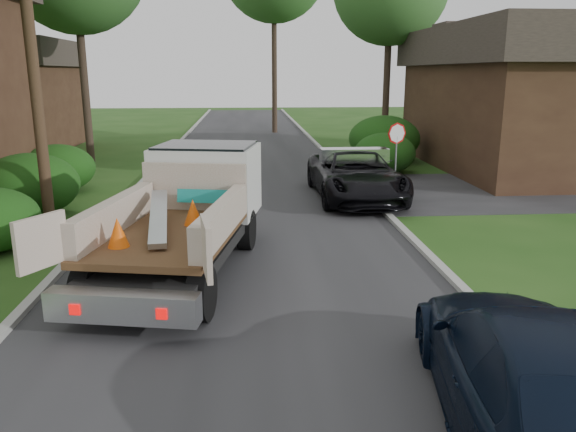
# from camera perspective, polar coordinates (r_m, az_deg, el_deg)

# --- Properties ---
(ground) EXTENTS (120.00, 120.00, 0.00)m
(ground) POSITION_cam_1_polar(r_m,az_deg,el_deg) (11.17, -3.63, -7.54)
(ground) COLOR #1F4614
(ground) RESTS_ON ground
(road) EXTENTS (8.00, 90.00, 0.02)m
(road) POSITION_cam_1_polar(r_m,az_deg,el_deg) (20.78, -4.00, 2.79)
(road) COLOR #28282B
(road) RESTS_ON ground
(side_street) EXTENTS (16.00, 7.00, 0.02)m
(side_street) POSITION_cam_1_polar(r_m,az_deg,el_deg) (23.19, 27.20, 2.44)
(side_street) COLOR #28282B
(side_street) RESTS_ON ground
(curb_left) EXTENTS (0.20, 90.00, 0.12)m
(curb_left) POSITION_cam_1_polar(r_m,az_deg,el_deg) (21.16, -15.19, 2.68)
(curb_left) COLOR #9E9E99
(curb_left) RESTS_ON ground
(curb_right) EXTENTS (0.20, 90.00, 0.12)m
(curb_right) POSITION_cam_1_polar(r_m,az_deg,el_deg) (21.19, 7.17, 3.08)
(curb_right) COLOR #9E9E99
(curb_right) RESTS_ON ground
(stop_sign) EXTENTS (0.71, 0.32, 2.48)m
(stop_sign) POSITION_cam_1_polar(r_m,az_deg,el_deg) (20.21, 10.96, 7.33)
(stop_sign) COLOR slate
(stop_sign) RESTS_ON ground
(utility_pole) EXTENTS (2.42, 1.25, 10.00)m
(utility_pole) POSITION_cam_1_polar(r_m,az_deg,el_deg) (16.30, -24.75, 16.67)
(utility_pole) COLOR #382619
(utility_pole) RESTS_ON ground
(house_right) EXTENTS (9.72, 12.96, 6.20)m
(house_right) POSITION_cam_1_polar(r_m,az_deg,el_deg) (27.67, 24.40, 11.04)
(house_right) COLOR #382217
(house_right) RESTS_ON ground
(hedge_left_b) EXTENTS (2.86, 2.86, 1.87)m
(hedge_left_b) POSITION_cam_1_polar(r_m,az_deg,el_deg) (18.33, -24.76, 2.90)
(hedge_left_b) COLOR #183D0E
(hedge_left_b) RESTS_ON ground
(hedge_left_c) EXTENTS (2.60, 2.60, 1.70)m
(hedge_left_c) POSITION_cam_1_polar(r_m,az_deg,el_deg) (21.70, -22.36, 4.50)
(hedge_left_c) COLOR #183D0E
(hedge_left_c) RESTS_ON ground
(hedge_right_a) EXTENTS (2.60, 2.60, 1.70)m
(hedge_right_a) POSITION_cam_1_polar(r_m,az_deg,el_deg) (24.32, 9.79, 6.32)
(hedge_right_a) COLOR #183D0E
(hedge_right_a) RESTS_ON ground
(hedge_right_b) EXTENTS (3.38, 3.38, 2.21)m
(hedge_right_b) POSITION_cam_1_polar(r_m,az_deg,el_deg) (27.34, 9.74, 7.73)
(hedge_right_b) COLOR #183D0E
(hedge_right_b) RESTS_ON ground
(flatbed_truck) EXTENTS (3.93, 6.97, 2.50)m
(flatbed_truck) POSITION_cam_1_polar(r_m,az_deg,el_deg) (12.74, -9.60, 1.45)
(flatbed_truck) COLOR black
(flatbed_truck) RESTS_ON ground
(black_pickup) EXTENTS (2.77, 5.90, 1.63)m
(black_pickup) POSITION_cam_1_polar(r_m,az_deg,el_deg) (19.08, 6.90, 4.15)
(black_pickup) COLOR black
(black_pickup) RESTS_ON ground
(navy_suv) EXTENTS (3.07, 5.69, 1.57)m
(navy_suv) POSITION_cam_1_polar(r_m,az_deg,el_deg) (7.32, 23.78, -14.44)
(navy_suv) COLOR black
(navy_suv) RESTS_ON ground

